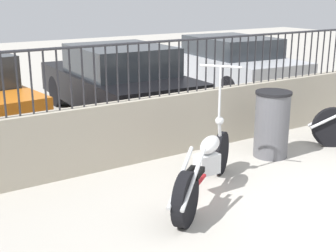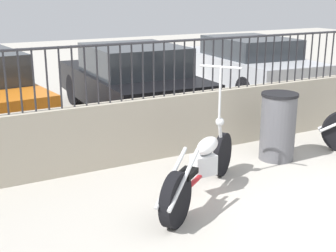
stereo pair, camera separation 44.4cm
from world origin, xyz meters
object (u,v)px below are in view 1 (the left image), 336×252
car_black (118,80)px  car_silver (227,63)px  motorcycle_red (203,169)px  trash_bin (272,124)px

car_black → car_silver: size_ratio=0.93×
motorcycle_red → trash_bin: bearing=-16.3°
motorcycle_red → car_silver: (4.19, 4.58, 0.30)m
motorcycle_red → car_silver: motorcycle_red is taller
motorcycle_red → car_silver: size_ratio=0.41×
motorcycle_red → car_silver: bearing=10.9°
car_black → car_silver: (3.20, 0.54, -0.01)m
car_black → motorcycle_red: bearing=168.7°
trash_bin → motorcycle_red: bearing=-159.6°
car_silver → trash_bin: bearing=153.2°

